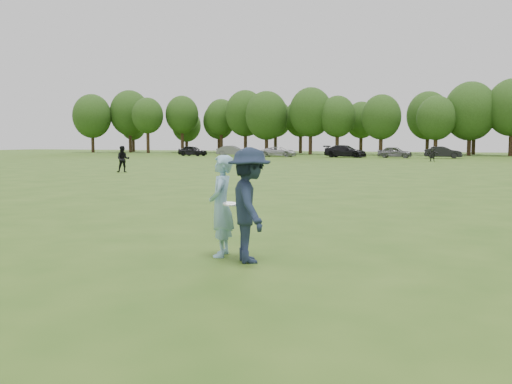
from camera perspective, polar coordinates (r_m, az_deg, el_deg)
ground at (r=9.20m, az=1.74°, el=-7.66°), size 200.00×200.00×0.00m
thrower at (r=9.76m, az=-3.68°, el=-1.47°), size 0.60×0.76×1.83m
defender at (r=9.25m, az=-0.68°, el=-1.38°), size 1.31×1.47×1.97m
player_far_a at (r=36.95m, az=-13.82°, el=3.37°), size 1.08×1.01×1.76m
player_far_d at (r=58.28m, az=18.07°, el=3.82°), size 1.46×0.70×1.51m
car_a at (r=76.43m, az=-6.69°, el=4.33°), size 4.41×2.26×1.44m
car_b at (r=75.79m, az=-2.50°, el=4.35°), size 4.50×2.05×1.43m
car_c at (r=72.14m, az=2.44°, el=4.26°), size 4.79×2.29×1.32m
car_d at (r=69.66m, az=9.39°, el=4.25°), size 5.59×2.80×1.56m
car_e at (r=69.07m, az=14.40°, el=4.08°), size 4.19×1.77×1.41m
car_f at (r=68.95m, az=19.08°, el=3.96°), size 4.46×1.90×1.43m
disc_in_play at (r=9.48m, az=-2.70°, el=-1.27°), size 0.28×0.28×0.07m
treeline at (r=85.44m, az=21.61°, el=7.82°), size 130.35×18.39×11.74m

